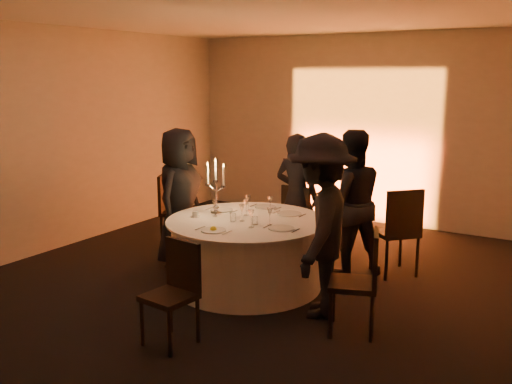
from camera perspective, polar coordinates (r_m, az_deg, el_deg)
The scene contains 31 objects.
floor at distance 6.59m, azimuth -0.91°, elevation -9.28°, with size 7.00×7.00×0.00m, color black.
ceiling at distance 6.19m, azimuth -1.00°, elevation 17.62°, with size 7.00×7.00×0.00m, color white.
wall_back at distance 9.35m, azimuth 10.57°, elevation 6.20°, with size 7.00×7.00×0.00m, color #ACA8A0.
wall_left at distance 8.20m, azimuth -19.08°, elevation 5.03°, with size 7.00×7.00×0.00m, color #ACA8A0.
uplighter_fixture at distance 9.32m, azimuth 9.59°, elevation -2.84°, with size 0.25×0.12×0.10m, color black.
banquet_table at distance 6.47m, azimuth -0.92°, elevation -6.09°, with size 1.80×1.80×0.77m.
chair_left at distance 7.99m, azimuth -8.42°, elevation -1.36°, with size 0.59×0.59×1.02m.
chair_back_left at distance 7.55m, azimuth 4.36°, elevation -2.37°, with size 0.42×0.42×0.94m.
chair_back_right at distance 6.91m, azimuth 14.09°, elevation -3.38°, with size 0.66×0.66×1.07m.
chair_right at distance 5.35m, azimuth 10.57°, elevation -8.26°, with size 0.54×0.54×0.98m.
chair_front at distance 5.16m, azimuth -8.08°, elevation -9.34°, with size 0.45×0.45×0.92m.
guest_left at distance 7.15m, azimuth -7.66°, elevation -0.52°, with size 0.84×0.55×1.72m, color black.
guest_back_left at distance 7.42m, azimuth 4.08°, elevation -0.38°, with size 0.59×0.39×1.63m, color black.
guest_back_right at distance 6.83m, azimuth 9.36°, elevation -1.07°, with size 0.85×0.66×1.74m, color black.
guest_right at distance 5.60m, azimuth 6.43°, elevation -3.40°, with size 1.17×0.67×1.81m, color black.
plate_left at distance 6.80m, azimuth -3.46°, elevation -1.80°, with size 0.35×0.27×0.01m.
plate_back_left at distance 6.94m, azimuth 0.95°, elevation -1.50°, with size 0.36×0.26×0.01m.
plate_back_right at distance 6.61m, azimuth 3.34°, elevation -2.18°, with size 0.35×0.29×0.01m.
plate_right at distance 5.98m, azimuth 2.55°, elevation -3.66°, with size 0.36×0.27×0.01m.
plate_front at distance 5.92m, azimuth -4.28°, elevation -3.74°, with size 0.36×0.26×0.08m.
coffee_cup at distance 6.52m, azimuth -6.09°, elevation -2.22°, with size 0.11×0.11×0.07m.
candelabra at distance 6.57m, azimuth -4.03°, elevation -0.29°, with size 0.28×0.13×0.66m.
wine_glass_a at distance 6.73m, azimuth -0.78°, elevation -0.77°, with size 0.07×0.07×0.19m.
wine_glass_b at distance 6.49m, azimuth -4.15°, elevation -1.28°, with size 0.07×0.07×0.19m.
wine_glass_c at distance 6.26m, azimuth -1.43°, elevation -1.71°, with size 0.07×0.07×0.19m.
wine_glass_d at distance 6.00m, azimuth -0.49°, elevation -2.30°, with size 0.07×0.07×0.19m.
wine_glass_e at distance 6.10m, azimuth 1.38°, elevation -2.09°, with size 0.07×0.07×0.19m.
wine_glass_f at distance 6.66m, azimuth 1.44°, elevation -0.92°, with size 0.07×0.07×0.19m.
wine_glass_g at distance 6.52m, azimuth -0.99°, elevation -1.18°, with size 0.07×0.07×0.19m.
tumbler_a at distance 6.28m, azimuth -2.32°, elevation -2.55°, with size 0.07×0.07×0.09m, color silver.
tumbler_b at distance 6.15m, azimuth -0.12°, elevation -2.86°, with size 0.07×0.07×0.09m, color silver.
Camera 1 is at (3.27, -5.22, 2.35)m, focal length 40.00 mm.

